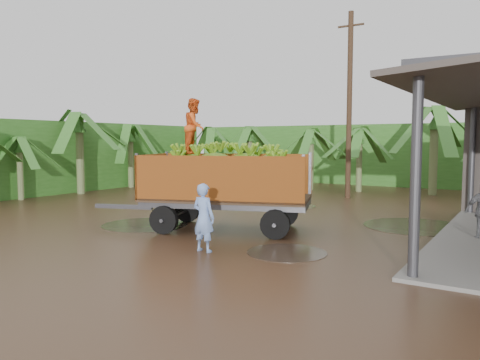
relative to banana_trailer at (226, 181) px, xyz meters
The scene contains 7 objects.
ground 2.04m from the banana_trailer, 70.18° to the left, with size 100.00×100.00×0.00m, color black.
hedge_north 17.42m from the banana_trailer, 94.99° to the left, with size 22.00×3.00×3.60m, color #2D661E.
hedge_west 14.54m from the banana_trailer, 158.41° to the left, with size 3.00×18.00×3.60m, color #2D661E.
banana_trailer is the anchor object (origin of this frame).
man_blue 2.86m from the banana_trailer, 67.41° to the right, with size 0.59×0.39×1.63m, color #799CDE.
utility_pole 10.00m from the banana_trailer, 87.68° to the left, with size 1.20×0.24×8.45m.
banana_plants 9.54m from the banana_trailer, 116.00° to the left, with size 24.64×20.45×4.31m.
Camera 1 is at (7.11, -12.73, 2.62)m, focal length 35.00 mm.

